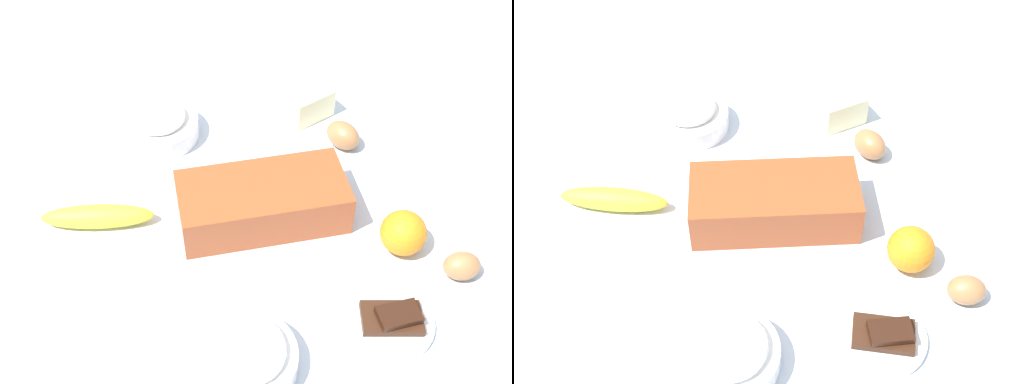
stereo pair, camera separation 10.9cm
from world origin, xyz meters
The scene contains 10 objects.
ground_plane centered at (0.00, 0.00, -0.01)m, with size 2.40×2.40×0.02m, color silver.
loaf_pan centered at (0.01, -0.02, 0.04)m, with size 0.28×0.14×0.08m.
flour_bowl centered at (-0.14, 0.23, 0.03)m, with size 0.15×0.15×0.07m.
sugar_bowl centered at (-0.08, -0.29, 0.03)m, with size 0.14×0.14×0.07m.
banana centered at (-0.27, 0.03, 0.02)m, with size 0.19×0.04×0.04m, color yellow.
orange_fruit centered at (0.21, -0.14, 0.04)m, with size 0.08×0.08×0.08m, color orange.
butter_block centered at (0.16, 0.22, 0.03)m, with size 0.09×0.06×0.06m, color #F4EDB2.
egg_near_butter centered at (0.28, -0.22, 0.02)m, with size 0.05×0.05×0.06m, color #A67043.
egg_beside_bowl centered at (0.20, 0.12, 0.03)m, with size 0.05×0.05×0.07m, color #A66F43.
chocolate_plate centered at (0.14, -0.28, 0.01)m, with size 0.13×0.13×0.03m.
Camera 1 is at (-0.18, -0.73, 0.83)m, focal length 44.97 mm.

